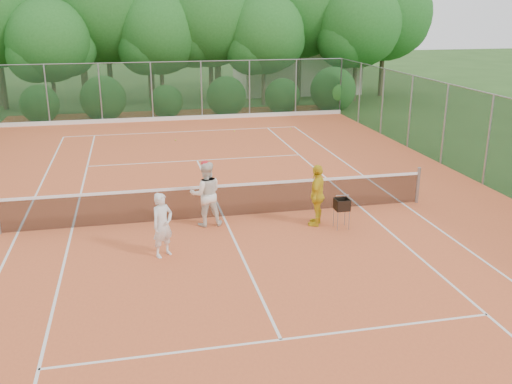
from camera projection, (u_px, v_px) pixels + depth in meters
ground at (224, 218)px, 16.12m from camera, size 120.00×120.00×0.00m
clay_court at (224, 217)px, 16.12m from camera, size 18.00×36.00×0.02m
club_building at (295, 70)px, 39.78m from camera, size 8.00×5.00×3.00m
tennis_net at (223, 200)px, 15.96m from camera, size 11.97×0.10×1.10m
player_white at (163, 225)px, 13.38m from camera, size 0.68×0.63×1.56m
player_center_grp at (206, 194)px, 15.27m from camera, size 0.87×0.68×1.81m
player_yellow at (317, 195)px, 15.32m from camera, size 0.84×1.07×1.69m
ball_hopper at (342, 205)px, 15.13m from camera, size 0.36×0.36×0.82m
stray_ball_a at (176, 140)px, 25.30m from camera, size 0.07×0.07×0.07m
stray_ball_b at (234, 131)px, 27.14m from camera, size 0.07×0.07×0.07m
stray_ball_c at (290, 129)px, 27.63m from camera, size 0.07×0.07×0.07m
court_markings at (224, 217)px, 16.12m from camera, size 11.03×23.83×0.01m
fence_back at (177, 91)px, 29.59m from camera, size 18.07×0.07×3.00m
tropical_treeline at (191, 17)px, 33.62m from camera, size 32.10×8.49×15.03m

